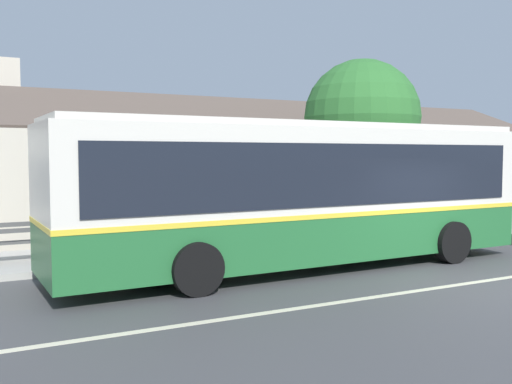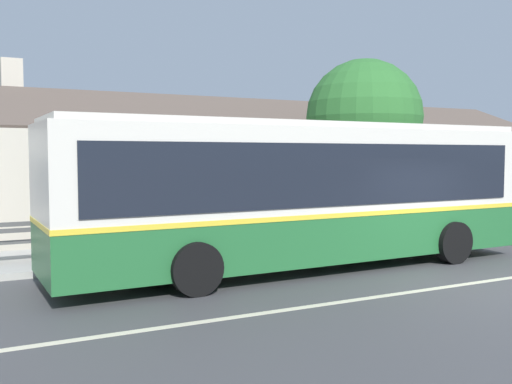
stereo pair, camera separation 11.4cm
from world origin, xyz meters
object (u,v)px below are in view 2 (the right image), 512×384
(bench_by_building, at_px, (20,243))
(bus_stop_sign, at_px, (459,185))
(transit_bus, at_px, (302,191))
(street_tree_primary, at_px, (368,122))

(bench_by_building, bearing_deg, bus_stop_sign, -3.52)
(transit_bus, xyz_separation_m, street_tree_primary, (5.01, 4.07, 1.89))
(transit_bus, relative_size, bench_by_building, 6.44)
(transit_bus, height_order, bus_stop_sign, transit_bus)
(transit_bus, xyz_separation_m, bench_by_building, (-5.74, 2.88, -1.19))
(transit_bus, relative_size, street_tree_primary, 2.00)
(transit_bus, distance_m, street_tree_primary, 6.73)
(street_tree_primary, height_order, bus_stop_sign, street_tree_primary)
(transit_bus, height_order, street_tree_primary, street_tree_primary)
(bench_by_building, xyz_separation_m, street_tree_primary, (10.75, 1.19, 3.08))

